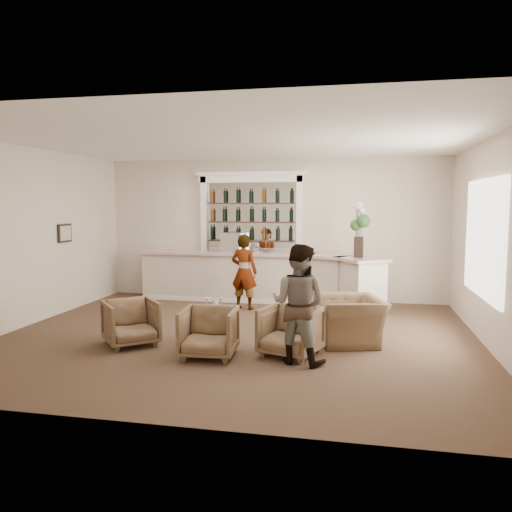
# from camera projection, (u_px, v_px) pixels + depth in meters

# --- Properties ---
(ground) EXTENTS (8.00, 8.00, 0.00)m
(ground) POSITION_uv_depth(u_px,v_px,m) (238.00, 336.00, 8.52)
(ground) COLOR brown
(ground) RESTS_ON ground
(room_shell) EXTENTS (8.04, 7.02, 3.32)m
(room_shell) POSITION_uv_depth(u_px,v_px,m) (255.00, 199.00, 8.93)
(room_shell) COLOR beige
(room_shell) RESTS_ON ground
(bar_counter) EXTENTS (5.72, 1.80, 1.14)m
(bar_counter) POSITION_uv_depth(u_px,v_px,m) (262.00, 277.00, 11.41)
(bar_counter) COLOR silver
(bar_counter) RESTS_ON ground
(back_bar_alcove) EXTENTS (2.64, 0.25, 3.00)m
(back_bar_alcove) POSITION_uv_depth(u_px,v_px,m) (251.00, 213.00, 11.73)
(back_bar_alcove) COLOR white
(back_bar_alcove) RESTS_ON ground
(cocktail_table) EXTENTS (0.64, 0.64, 0.50)m
(cocktail_table) POSITION_uv_depth(u_px,v_px,m) (214.00, 326.00, 8.21)
(cocktail_table) COLOR #45321D
(cocktail_table) RESTS_ON ground
(sommelier) EXTENTS (0.65, 0.49, 1.61)m
(sommelier) POSITION_uv_depth(u_px,v_px,m) (244.00, 272.00, 10.63)
(sommelier) COLOR gray
(sommelier) RESTS_ON ground
(guest) EXTENTS (0.97, 0.84, 1.70)m
(guest) POSITION_uv_depth(u_px,v_px,m) (299.00, 304.00, 7.03)
(guest) COLOR gray
(guest) RESTS_ON ground
(armchair_left) EXTENTS (1.11, 1.11, 0.73)m
(armchair_left) POSITION_uv_depth(u_px,v_px,m) (131.00, 323.00, 7.96)
(armchair_left) COLOR brown
(armchair_left) RESTS_ON ground
(armchair_center) EXTENTS (0.83, 0.86, 0.73)m
(armchair_center) POSITION_uv_depth(u_px,v_px,m) (209.00, 332.00, 7.35)
(armchair_center) COLOR brown
(armchair_center) RESTS_ON ground
(armchair_right) EXTENTS (1.01, 1.02, 0.74)m
(armchair_right) POSITION_uv_depth(u_px,v_px,m) (291.00, 331.00, 7.41)
(armchair_right) COLOR brown
(armchair_right) RESTS_ON ground
(armchair_far) EXTENTS (1.28, 1.37, 0.74)m
(armchair_far) POSITION_uv_depth(u_px,v_px,m) (350.00, 320.00, 8.12)
(armchair_far) COLOR brown
(armchair_far) RESTS_ON ground
(espresso_machine) EXTENTS (0.62, 0.57, 0.45)m
(espresso_machine) POSITION_uv_depth(u_px,v_px,m) (235.00, 242.00, 11.53)
(espresso_machine) COLOR silver
(espresso_machine) RESTS_ON bar_counter
(flower_vase) EXTENTS (0.30, 0.30, 1.14)m
(flower_vase) POSITION_uv_depth(u_px,v_px,m) (359.00, 226.00, 10.34)
(flower_vase) COLOR black
(flower_vase) RESTS_ON bar_counter
(wine_glass_bar_left) EXTENTS (0.07, 0.07, 0.21)m
(wine_glass_bar_left) POSITION_uv_depth(u_px,v_px,m) (258.00, 248.00, 11.33)
(wine_glass_bar_left) COLOR white
(wine_glass_bar_left) RESTS_ON bar_counter
(wine_glass_bar_right) EXTENTS (0.07, 0.07, 0.21)m
(wine_glass_bar_right) POSITION_uv_depth(u_px,v_px,m) (250.00, 248.00, 11.47)
(wine_glass_bar_right) COLOR white
(wine_glass_bar_right) RESTS_ON bar_counter
(wine_glass_tbl_a) EXTENTS (0.07, 0.07, 0.21)m
(wine_glass_tbl_a) POSITION_uv_depth(u_px,v_px,m) (207.00, 304.00, 8.23)
(wine_glass_tbl_a) COLOR white
(wine_glass_tbl_a) RESTS_ON cocktail_table
(wine_glass_tbl_b) EXTENTS (0.07, 0.07, 0.21)m
(wine_glass_tbl_b) POSITION_uv_depth(u_px,v_px,m) (221.00, 304.00, 8.24)
(wine_glass_tbl_b) COLOR white
(wine_glass_tbl_b) RESTS_ON cocktail_table
(wine_glass_tbl_c) EXTENTS (0.07, 0.07, 0.21)m
(wine_glass_tbl_c) POSITION_uv_depth(u_px,v_px,m) (214.00, 306.00, 8.04)
(wine_glass_tbl_c) COLOR white
(wine_glass_tbl_c) RESTS_ON cocktail_table
(napkin_holder) EXTENTS (0.08, 0.08, 0.12)m
(napkin_holder) POSITION_uv_depth(u_px,v_px,m) (215.00, 306.00, 8.32)
(napkin_holder) COLOR silver
(napkin_holder) RESTS_ON cocktail_table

